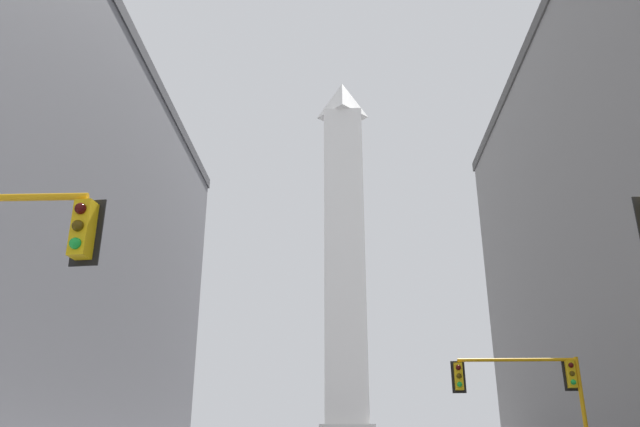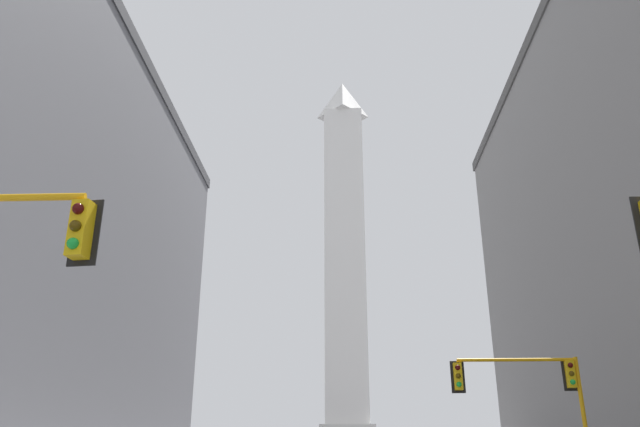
# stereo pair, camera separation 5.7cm
# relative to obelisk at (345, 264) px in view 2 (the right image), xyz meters

# --- Properties ---
(obelisk) EXTENTS (7.34, 7.34, 59.41)m
(obelisk) POSITION_rel_obelisk_xyz_m (0.00, 0.00, 0.00)
(obelisk) COLOR silver
(obelisk) RESTS_ON ground_plane
(traffic_light_mid_right) EXTENTS (5.42, 0.52, 5.50)m
(traffic_light_mid_right) POSITION_rel_obelisk_xyz_m (7.76, -61.04, -24.11)
(traffic_light_mid_right) COLOR orange
(traffic_light_mid_right) RESTS_ON ground_plane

